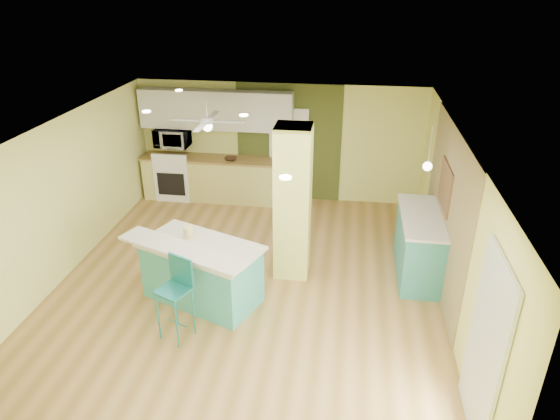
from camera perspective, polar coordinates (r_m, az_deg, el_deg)
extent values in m
cube|color=olive|center=(8.07, -3.70, -8.54)|extent=(6.00, 7.00, 0.01)
cube|color=white|center=(6.98, -4.28, 8.77)|extent=(6.00, 7.00, 0.01)
cube|color=#E2E379|center=(10.65, -0.05, 7.72)|extent=(6.00, 0.01, 2.50)
cube|color=#E2E379|center=(4.69, -13.38, -19.50)|extent=(6.00, 0.01, 2.50)
cube|color=#E2E379|center=(8.56, -24.05, 0.81)|extent=(0.01, 7.00, 2.50)
cube|color=#E2E379|center=(7.46, 19.26, -1.96)|extent=(0.01, 7.00, 2.50)
cube|color=olive|center=(7.98, 18.46, 0.02)|extent=(0.02, 3.40, 2.50)
cube|color=#444C1E|center=(10.61, 1.02, 7.64)|extent=(2.20, 0.02, 2.50)
cube|color=white|center=(10.66, 0.99, 6.32)|extent=(0.82, 0.05, 2.00)
cube|color=silver|center=(5.67, 22.40, -14.47)|extent=(0.04, 1.08, 2.10)
cube|color=#CDD261|center=(7.79, 1.47, 0.78)|extent=(0.55, 0.55, 2.50)
cube|color=#D0C56C|center=(10.90, -7.07, 3.47)|extent=(3.20, 0.60, 0.90)
cube|color=olive|center=(10.73, -7.21, 5.79)|extent=(3.25, 0.63, 0.04)
cube|color=white|center=(11.18, -11.79, 3.69)|extent=(0.76, 0.64, 0.90)
cube|color=black|center=(10.90, -12.34, 2.90)|extent=(0.59, 0.02, 0.50)
cube|color=white|center=(10.73, -12.57, 5.77)|extent=(0.76, 0.06, 0.18)
cube|color=silver|center=(10.54, -7.34, 11.29)|extent=(3.20, 0.34, 0.80)
imported|color=white|center=(10.88, -12.21, 8.09)|extent=(0.70, 0.48, 0.39)
cylinder|color=silver|center=(9.18, -8.40, 11.33)|extent=(0.03, 0.03, 0.40)
cylinder|color=silver|center=(9.23, -8.32, 10.13)|extent=(0.24, 0.24, 0.10)
sphere|color=white|center=(9.26, -8.28, 9.41)|extent=(0.18, 0.18, 0.18)
cylinder|color=silver|center=(7.73, 16.78, 6.95)|extent=(0.01, 0.01, 0.62)
sphere|color=white|center=(7.83, 16.50, 4.81)|extent=(0.14, 0.14, 0.14)
cube|color=brown|center=(8.04, 18.39, 2.57)|extent=(0.03, 0.90, 0.70)
cube|color=teal|center=(7.60, -8.89, -7.21)|extent=(1.86, 1.39, 0.88)
cube|color=beige|center=(7.36, -9.14, -4.15)|extent=(1.99, 1.52, 0.05)
cube|color=teal|center=(7.06, -11.16, -4.87)|extent=(1.80, 0.82, 0.13)
cube|color=beige|center=(7.03, -11.20, -4.46)|extent=(2.02, 1.13, 0.04)
cylinder|color=teal|center=(6.98, -13.73, -11.75)|extent=(0.02, 0.02, 0.74)
cylinder|color=teal|center=(6.78, -11.71, -12.74)|extent=(0.02, 0.02, 0.74)
cylinder|color=teal|center=(7.16, -11.86, -10.47)|extent=(0.02, 0.02, 0.74)
cylinder|color=teal|center=(6.97, -9.85, -11.39)|extent=(0.02, 0.02, 0.74)
cube|color=teal|center=(6.75, -12.08, -8.96)|extent=(0.52, 0.52, 0.03)
cube|color=teal|center=(6.73, -11.24, -6.72)|extent=(0.37, 0.19, 0.41)
cube|color=teal|center=(8.39, 15.69, -4.00)|extent=(0.65, 1.58, 1.02)
cube|color=silver|center=(8.15, 16.12, -0.75)|extent=(0.70, 1.65, 0.05)
imported|color=#3A2417|center=(10.56, -5.65, 5.84)|extent=(0.29, 0.29, 0.06)
cylinder|color=yellow|center=(7.55, -10.42, -2.45)|extent=(0.15, 0.15, 0.18)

